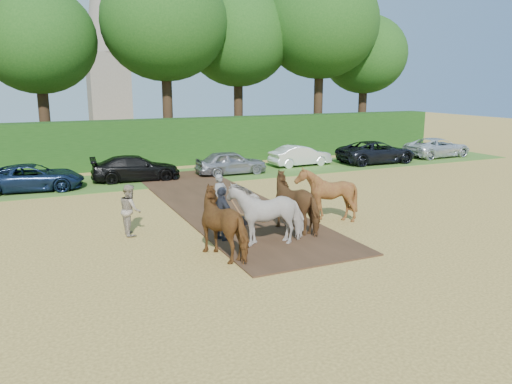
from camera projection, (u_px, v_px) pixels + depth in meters
ground at (255, 258)px, 15.44m from camera, size 120.00×120.00×0.00m
earth_strip at (221, 203)px, 22.26m from camera, size 4.50×17.00×0.05m
grass_verge at (152, 179)px, 27.88m from camera, size 50.00×5.00×0.03m
hedgerow at (135, 144)px, 31.56m from camera, size 46.00×1.60×3.00m
spectator_near at (130, 210)px, 17.62m from camera, size 0.69×0.89×1.82m
spectator_far at (222, 214)px, 16.86m from camera, size 0.74×1.19×1.89m
plough_team at (281, 207)px, 17.46m from camera, size 7.04×5.97×2.11m
parked_cars at (217, 163)px, 29.09m from camera, size 42.25×3.29×1.49m
treeline at (92, 24)px, 32.09m from camera, size 48.70×10.60×14.21m
church at (104, 14)px, 62.97m from camera, size 5.20×5.20×27.00m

